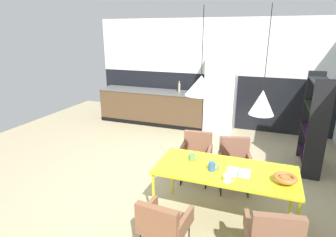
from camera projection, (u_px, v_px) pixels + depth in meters
ground_plane at (159, 193)px, 4.22m from camera, size 9.26×9.26×0.00m
back_wall_splashback_dark at (209, 100)px, 7.16m from camera, size 6.06×0.12×1.34m
back_wall_panel_upper at (212, 46)px, 6.75m from camera, size 6.06×0.12×1.34m
kitchen_counter at (153, 107)px, 7.38m from camera, size 2.88×0.63×0.89m
refrigerator_column at (221, 92)px, 6.63m from camera, size 0.69×0.60×1.98m
dining_table at (225, 172)px, 3.43m from camera, size 1.73×0.80×0.73m
armchair_facing_counter at (196, 150)px, 4.49m from camera, size 0.53×0.51×0.80m
armchair_corner_seat at (273, 235)px, 2.60m from camera, size 0.56×0.55×0.83m
armchair_head_of_table at (234, 159)px, 4.24m from camera, size 0.58×0.57×0.80m
armchair_by_stool at (162, 222)px, 2.86m from camera, size 0.53×0.51×0.73m
fruit_bowl at (285, 178)px, 3.09m from camera, size 0.26×0.26×0.09m
open_book at (238, 172)px, 3.33m from camera, size 0.28×0.23×0.02m
mug_dark_espresso at (227, 178)px, 3.12m from camera, size 0.13×0.09×0.09m
mug_short_terracotta at (212, 167)px, 3.37m from camera, size 0.13×0.09×0.11m
mug_white_ceramic at (192, 157)px, 3.63m from camera, size 0.13×0.08×0.10m
cooking_pot at (198, 91)px, 6.80m from camera, size 0.26×0.26×0.17m
bottle_vinegar_dark at (204, 87)px, 6.97m from camera, size 0.07×0.07×0.31m
bottle_spice_small at (179, 87)px, 7.00m from camera, size 0.06×0.06×0.28m
open_shelf_unit at (314, 123)px, 4.74m from camera, size 0.30×0.97×1.69m
pendant_lamp_over_table_near at (201, 85)px, 3.22m from camera, size 0.38×0.38×0.99m
pendant_lamp_over_table_far at (262, 102)px, 3.08m from camera, size 0.28×0.28×1.17m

